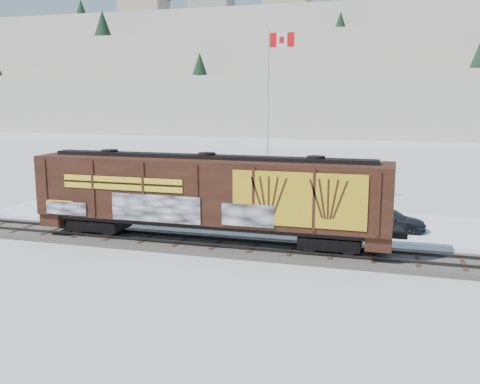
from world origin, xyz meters
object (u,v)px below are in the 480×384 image
(hopper_railcar, at_px, (207,193))
(flagpole, at_px, (269,141))
(car_silver, at_px, (202,207))
(car_white, at_px, (229,202))
(car_dark, at_px, (389,219))

(hopper_railcar, relative_size, flagpole, 1.50)
(hopper_railcar, xyz_separation_m, car_silver, (-2.74, 6.51, -2.20))
(car_silver, bearing_deg, car_white, -37.93)
(car_silver, height_order, car_dark, car_silver)
(car_white, xyz_separation_m, car_dark, (10.49, -1.39, -0.23))
(car_white, bearing_deg, hopper_railcar, 165.62)
(flagpole, bearing_deg, car_dark, -33.17)
(car_silver, xyz_separation_m, car_white, (1.35, 1.49, 0.15))
(car_white, bearing_deg, car_dark, -121.70)
(hopper_railcar, bearing_deg, car_dark, 35.99)
(car_silver, xyz_separation_m, car_dark, (11.85, 0.11, -0.09))
(flagpole, bearing_deg, hopper_railcar, -91.58)
(flagpole, distance_m, car_dark, 11.23)
(hopper_railcar, distance_m, car_dark, 11.49)
(car_silver, bearing_deg, flagpole, -23.49)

